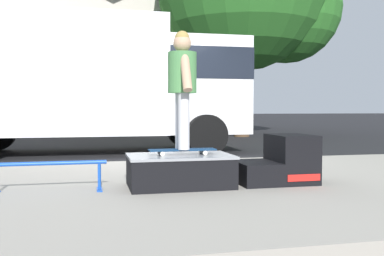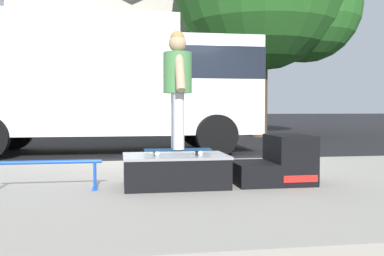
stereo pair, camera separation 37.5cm
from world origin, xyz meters
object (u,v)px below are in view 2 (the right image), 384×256
box_truck (108,80)px  skater_kid (178,80)px  skate_box (175,169)px  skateboard (178,150)px  grind_rail (45,168)px  kicker_ramp (278,163)px

box_truck → skater_kid: bearing=-80.2°
skate_box → skateboard: size_ratio=1.54×
skate_box → box_truck: box_truck is taller
skater_kid → skateboard: bearing=104.0°
skate_box → skateboard: (0.03, -0.01, 0.23)m
skate_box → grind_rail: bearing=-179.7°
grind_rail → skateboard: 1.50m
skateboard → skater_kid: bearing=-76.0°
grind_rail → box_truck: box_truck is taller
skater_kid → box_truck: box_truck is taller
skate_box → grind_rail: 1.46m
skate_box → skater_kid: size_ratio=0.88×
skater_kid → grind_rail: bearing=179.7°
skateboard → box_truck: size_ratio=0.11×
grind_rail → skate_box: bearing=0.3°
kicker_ramp → grind_rail: bearing=-179.9°
skate_box → skater_kid: 1.04m
box_truck → skate_box: bearing=-80.5°
kicker_ramp → grind_rail: kicker_ramp is taller
grind_rail → skater_kid: 1.79m
grind_rail → skater_kid: bearing=-0.3°
grind_rail → skater_kid: size_ratio=0.91×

